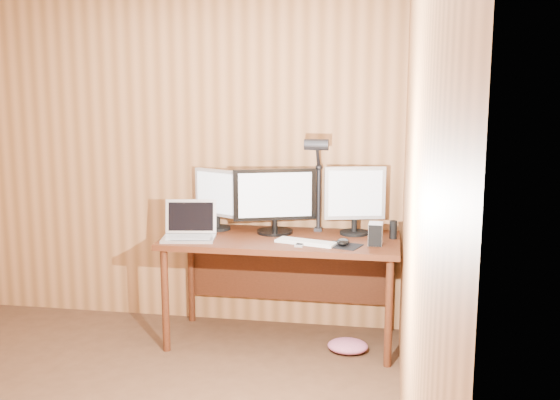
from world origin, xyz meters
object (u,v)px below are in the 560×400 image
(monitor_center, at_px, (275,200))
(mouse, at_px, (343,242))
(monitor_left, at_px, (217,197))
(monitor_right, at_px, (355,198))
(desk, at_px, (283,252))
(speaker, at_px, (393,230))
(laptop, at_px, (190,229))
(phone, at_px, (300,244))
(keyboard, at_px, (306,242))
(hard_drive, at_px, (376,234))
(desk_lamp, at_px, (317,171))

(monitor_center, height_order, mouse, monitor_center)
(monitor_left, height_order, monitor_right, monitor_right)
(desk, distance_m, speaker, 0.78)
(monitor_center, xyz_separation_m, mouse, (0.50, -0.29, -0.21))
(laptop, bearing_deg, phone, -15.32)
(keyboard, bearing_deg, monitor_left, 171.69)
(desk, distance_m, laptop, 0.67)
(monitor_center, height_order, monitor_right, monitor_right)
(monitor_left, xyz_separation_m, laptop, (-0.12, -0.28, -0.17))
(laptop, bearing_deg, hard_drive, -8.07)
(speaker, bearing_deg, mouse, -140.89)
(desk, xyz_separation_m, mouse, (0.43, -0.23, 0.15))
(laptop, bearing_deg, monitor_left, 58.24)
(laptop, relative_size, phone, 3.50)
(monitor_left, relative_size, speaker, 3.51)
(desk, bearing_deg, hard_drive, -14.27)
(monitor_left, bearing_deg, phone, -3.28)
(monitor_right, relative_size, mouse, 3.89)
(monitor_right, bearing_deg, keyboard, -145.77)
(phone, bearing_deg, laptop, 179.10)
(desk_lamp, bearing_deg, monitor_right, -5.64)
(keyboard, relative_size, speaker, 3.38)
(mouse, relative_size, desk_lamp, 0.17)
(monitor_left, distance_m, desk_lamp, 0.75)
(mouse, xyz_separation_m, hard_drive, (0.21, 0.07, 0.05))
(phone, bearing_deg, monitor_center, 129.90)
(speaker, xyz_separation_m, desk_lamp, (-0.53, 0.06, 0.38))
(monitor_center, relative_size, keyboard, 1.35)
(laptop, distance_m, hard_drive, 1.25)
(monitor_center, xyz_separation_m, hard_drive, (0.71, -0.22, -0.17))
(monitor_left, bearing_deg, desk_lamp, 25.56)
(hard_drive, distance_m, desk_lamp, 0.61)
(laptop, xyz_separation_m, desk_lamp, (0.84, 0.28, 0.38))
(keyboard, xyz_separation_m, phone, (-0.03, -0.06, -0.00))
(hard_drive, xyz_separation_m, desk_lamp, (-0.41, 0.25, 0.37))
(monitor_right, height_order, laptop, monitor_right)
(mouse, bearing_deg, laptop, -153.21)
(monitor_center, xyz_separation_m, phone, (0.23, -0.33, -0.23))
(laptop, bearing_deg, monitor_center, 14.97)
(phone, xyz_separation_m, speaker, (0.60, 0.30, 0.06))
(desk, xyz_separation_m, monitor_right, (0.49, 0.11, 0.38))
(monitor_right, distance_m, mouse, 0.42)
(monitor_center, relative_size, desk_lamp, 0.79)
(monitor_center, height_order, speaker, monitor_center)
(monitor_left, xyz_separation_m, keyboard, (0.68, -0.31, -0.22))
(desk, height_order, hard_drive, hard_drive)
(keyboard, bearing_deg, desk, 147.77)
(monitor_center, height_order, hard_drive, monitor_center)
(desk, height_order, monitor_center, monitor_center)
(desk, distance_m, monitor_center, 0.37)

